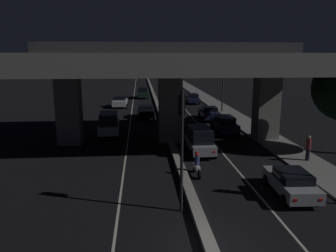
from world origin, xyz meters
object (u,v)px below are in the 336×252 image
(car_dark_blue_third, at_px, (224,124))
(pedestrian_on_sidewalk, at_px, (308,148))
(street_lamp, at_px, (220,74))
(car_white_lead_oncoming, at_px, (109,123))
(traffic_light_left_of_median, at_px, (182,130))
(car_silver_lead, at_px, (291,182))
(motorcycle_white_filtering_near, at_px, (197,166))
(car_dark_green_fourth_oncoming, at_px, (143,93))
(car_dark_blue_fourth, at_px, (209,113))
(car_black_second_oncoming, at_px, (146,111))
(car_dark_blue_fifth, at_px, (173,105))
(car_white_third_oncoming, at_px, (120,102))
(car_silver_second, at_px, (200,140))
(car_dark_blue_sixth, at_px, (192,98))

(car_dark_blue_third, bearing_deg, pedestrian_on_sidewalk, -160.36)
(street_lamp, distance_m, car_white_lead_oncoming, 17.71)
(traffic_light_left_of_median, distance_m, pedestrian_on_sidewalk, 11.79)
(pedestrian_on_sidewalk, bearing_deg, traffic_light_left_of_median, -146.29)
(traffic_light_left_of_median, relative_size, car_silver_lead, 1.38)
(car_silver_lead, relative_size, motorcycle_white_filtering_near, 2.28)
(car_dark_green_fourth_oncoming, bearing_deg, motorcycle_white_filtering_near, 5.29)
(car_dark_blue_fourth, height_order, motorcycle_white_filtering_near, car_dark_blue_fourth)
(motorcycle_white_filtering_near, bearing_deg, car_black_second_oncoming, 4.09)
(street_lamp, distance_m, car_dark_blue_third, 12.05)
(car_white_lead_oncoming, bearing_deg, street_lamp, 128.35)
(car_dark_blue_third, xyz_separation_m, car_black_second_oncoming, (-7.31, 7.92, -0.02))
(car_white_lead_oncoming, bearing_deg, car_black_second_oncoming, 154.00)
(pedestrian_on_sidewalk, bearing_deg, car_dark_blue_fifth, 107.46)
(traffic_light_left_of_median, height_order, street_lamp, street_lamp)
(traffic_light_left_of_median, xyz_separation_m, car_dark_green_fourth_oncoming, (-1.34, 41.99, -2.93))
(car_black_second_oncoming, bearing_deg, car_dark_blue_third, 41.04)
(motorcycle_white_filtering_near, bearing_deg, street_lamp, -20.95)
(car_white_lead_oncoming, height_order, car_white_third_oncoming, car_white_lead_oncoming)
(car_white_lead_oncoming, bearing_deg, car_dark_blue_fifth, 148.15)
(car_silver_lead, bearing_deg, car_silver_second, 26.70)
(car_silver_second, height_order, car_white_third_oncoming, car_silver_second)
(car_dark_blue_fourth, height_order, pedestrian_on_sidewalk, pedestrian_on_sidewalk)
(car_dark_blue_fifth, xyz_separation_m, car_white_lead_oncoming, (-7.26, -13.05, 0.39))
(traffic_light_left_of_median, distance_m, car_dark_blue_sixth, 35.94)
(car_dark_blue_sixth, height_order, car_black_second_oncoming, car_black_second_oncoming)
(traffic_light_left_of_median, relative_size, car_silver_second, 1.44)
(car_white_lead_oncoming, relative_size, car_dark_green_fourth_oncoming, 1.01)
(car_silver_lead, bearing_deg, car_dark_green_fourth_oncoming, 12.93)
(car_dark_blue_third, bearing_deg, car_dark_blue_sixth, -0.57)
(car_dark_blue_fourth, distance_m, car_white_third_oncoming, 14.73)
(car_white_third_oncoming, xyz_separation_m, motorcycle_white_filtering_near, (6.20, -27.70, -0.17))
(car_dark_blue_third, xyz_separation_m, car_dark_blue_fourth, (-0.13, 6.30, -0.02))
(car_dark_blue_third, xyz_separation_m, motorcycle_white_filtering_near, (-4.58, -11.21, -0.19))
(motorcycle_white_filtering_near, bearing_deg, car_dark_blue_sixth, -12.55)
(traffic_light_left_of_median, height_order, car_black_second_oncoming, traffic_light_left_of_median)
(motorcycle_white_filtering_near, bearing_deg, car_silver_lead, -130.23)
(car_silver_lead, xyz_separation_m, pedestrian_on_sidewalk, (3.58, 5.12, 0.30))
(car_silver_lead, relative_size, car_dark_blue_fourth, 0.90)
(car_silver_lead, distance_m, car_dark_blue_fifth, 27.46)
(car_dark_blue_fifth, height_order, car_white_third_oncoming, car_white_third_oncoming)
(car_white_lead_oncoming, xyz_separation_m, pedestrian_on_sidewalk, (14.23, -9.08, -0.08))
(motorcycle_white_filtering_near, relative_size, pedestrian_on_sidewalk, 1.05)
(traffic_light_left_of_median, height_order, car_silver_lead, traffic_light_left_of_median)
(car_dark_blue_fifth, height_order, car_black_second_oncoming, car_black_second_oncoming)
(car_silver_lead, distance_m, car_white_third_oncoming, 32.70)
(street_lamp, bearing_deg, car_silver_second, -108.04)
(car_white_lead_oncoming, xyz_separation_m, car_dark_green_fourth_oncoming, (3.37, 26.56, -0.15))
(car_dark_blue_third, height_order, car_white_third_oncoming, car_dark_blue_third)
(traffic_light_left_of_median, distance_m, car_dark_blue_fourth, 22.98)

